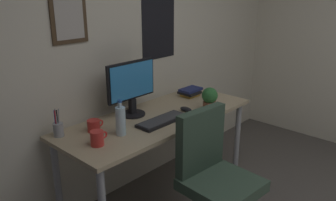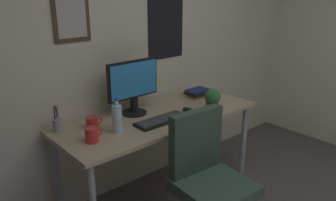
% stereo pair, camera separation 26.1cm
% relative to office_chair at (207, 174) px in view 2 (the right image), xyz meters
% --- Properties ---
extents(wall_back, '(4.40, 0.10, 2.60)m').
position_rel_office_chair_xyz_m(wall_back, '(0.14, 1.01, 0.77)').
color(wall_back, beige).
rests_on(wall_back, ground_plane).
extents(desk, '(1.68, 0.65, 0.76)m').
position_rel_office_chair_xyz_m(desk, '(0.09, 0.60, 0.15)').
color(desk, tan).
rests_on(desk, ground_plane).
extents(office_chair, '(0.56, 0.57, 0.95)m').
position_rel_office_chair_xyz_m(office_chair, '(0.00, 0.00, 0.00)').
color(office_chair, '#334738').
rests_on(office_chair, ground_plane).
extents(monitor, '(0.46, 0.20, 0.43)m').
position_rel_office_chair_xyz_m(monitor, '(-0.04, 0.77, 0.47)').
color(monitor, black).
rests_on(monitor, desk).
extents(keyboard, '(0.43, 0.15, 0.03)m').
position_rel_office_chair_xyz_m(keyboard, '(0.01, 0.49, 0.24)').
color(keyboard, black).
rests_on(keyboard, desk).
extents(computer_mouse, '(0.06, 0.11, 0.04)m').
position_rel_office_chair_xyz_m(computer_mouse, '(0.31, 0.51, 0.25)').
color(computer_mouse, black).
rests_on(computer_mouse, desk).
extents(water_bottle, '(0.07, 0.07, 0.25)m').
position_rel_office_chair_xyz_m(water_bottle, '(-0.35, 0.54, 0.33)').
color(water_bottle, silver).
rests_on(water_bottle, desk).
extents(coffee_mug_near, '(0.12, 0.09, 0.10)m').
position_rel_office_chair_xyz_m(coffee_mug_near, '(-0.56, 0.53, 0.28)').
color(coffee_mug_near, red).
rests_on(coffee_mug_near, desk).
extents(coffee_mug_far, '(0.13, 0.09, 0.09)m').
position_rel_office_chair_xyz_m(coffee_mug_far, '(-0.44, 0.73, 0.27)').
color(coffee_mug_far, red).
rests_on(coffee_mug_far, desk).
extents(potted_plant, '(0.13, 0.13, 0.20)m').
position_rel_office_chair_xyz_m(potted_plant, '(0.46, 0.38, 0.33)').
color(potted_plant, brown).
rests_on(potted_plant, desk).
extents(pen_cup, '(0.07, 0.07, 0.20)m').
position_rel_office_chair_xyz_m(pen_cup, '(-0.65, 0.84, 0.28)').
color(pen_cup, '#9EA0A5').
rests_on(pen_cup, desk).
extents(book_stack_left, '(0.21, 0.16, 0.07)m').
position_rel_office_chair_xyz_m(book_stack_left, '(0.66, 0.74, 0.27)').
color(book_stack_left, gold).
rests_on(book_stack_left, desk).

